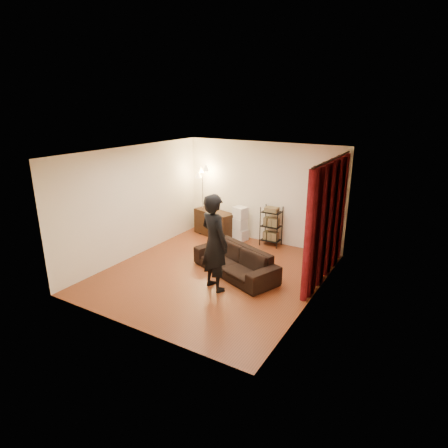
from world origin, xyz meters
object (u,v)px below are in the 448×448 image
Objects in this scene: floor_lamp at (203,201)px; wire_shelf at (271,226)px; sofa at (235,261)px; person at (214,243)px; storage_boxes at (240,224)px; media_cabinet at (214,223)px.

wire_shelf is at bearing 3.09° from floor_lamp.
sofa is 1.05× the size of person.
person is at bearing -83.92° from wire_shelf.
sofa is at bearing -70.19° from person.
storage_boxes is at bearing -170.06° from wire_shelf.
sofa is 2.61m from media_cabinet.
person is 2.88m from wire_shelf.
media_cabinet is at bearing 153.97° from sofa.
person is 2.97m from storage_boxes.
wire_shelf is at bearing -67.29° from person.
wire_shelf is (1.71, 0.11, 0.17)m from media_cabinet.
wire_shelf is at bearing 4.00° from storage_boxes.
person reaches higher than sofa.
media_cabinet is 0.82m from storage_boxes.
floor_lamp reaches higher than wire_shelf.
floor_lamp is at bearing 159.55° from sofa.
floor_lamp is at bearing -164.80° from media_cabinet.
storage_boxes is at bearing 2.40° from floor_lamp.
person reaches higher than floor_lamp.
person reaches higher than storage_boxes.
wire_shelf reaches higher than storage_boxes.
person is at bearing -71.81° from storage_boxes.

